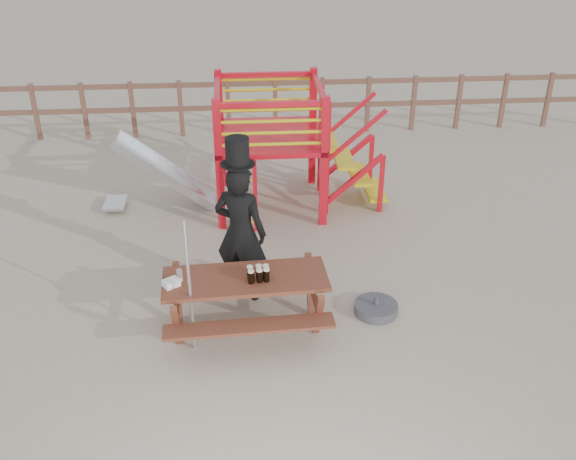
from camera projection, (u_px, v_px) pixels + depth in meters
The scene contains 10 objects.
ground at pixel (269, 335), 7.81m from camera, with size 60.00×60.00×0.00m, color tan.
back_fence at pixel (252, 101), 13.56m from camera, with size 15.09×0.09×1.20m.
playground_fort at pixel (265, 145), 10.43m from camera, with size 4.71×1.84×2.10m.
picnic_table at pixel (246, 297), 7.69m from camera, with size 2.01×1.44×0.75m.
man_with_hat at pixel (240, 229), 8.10m from camera, with size 0.80×0.68×2.21m.
metal_pole at pixel (190, 288), 7.18m from camera, with size 0.04×0.04×1.71m, color #B2B2B7.
parasol_base at pixel (376, 308), 8.18m from camera, with size 0.56×0.56×0.23m.
paper_bag at pixel (171, 283), 7.38m from camera, with size 0.18×0.14×0.08m, color white.
stout_pints at pixel (259, 274), 7.46m from camera, with size 0.26×0.18×0.17m.
empty_glasses at pixel (180, 276), 7.46m from camera, with size 0.07×0.07×0.15m.
Camera 1 is at (-0.26, -6.22, 4.89)m, focal length 40.00 mm.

